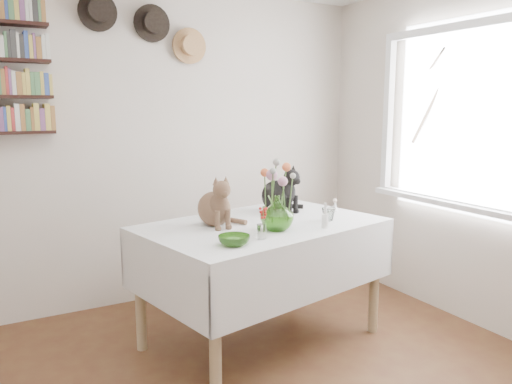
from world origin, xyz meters
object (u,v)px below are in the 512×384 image
dining_table (262,253)px  tabby_cat (214,200)px  black_cat (277,188)px  flower_vase (277,213)px

dining_table → tabby_cat: bearing=162.1°
tabby_cat → black_cat: 0.60m
dining_table → flower_vase: bearing=-93.5°
dining_table → flower_vase: (-0.01, -0.21, 0.31)m
dining_table → black_cat: 0.54m
tabby_cat → flower_vase: tabby_cat is taller
dining_table → flower_vase: 0.37m
dining_table → tabby_cat: (-0.30, 0.10, 0.37)m
tabby_cat → flower_vase: size_ratio=1.55×
tabby_cat → flower_vase: bearing=-46.3°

